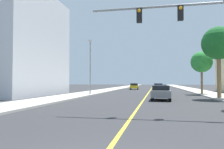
{
  "coord_description": "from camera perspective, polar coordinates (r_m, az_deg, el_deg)",
  "views": [
    {
      "loc": [
        1.26,
        -4.12,
        1.83
      ],
      "look_at": [
        -3.09,
        17.33,
        2.56
      ],
      "focal_mm": 34.98,
      "sensor_mm": 36.0,
      "label": 1
    }
  ],
  "objects": [
    {
      "name": "car_black",
      "position": [
        54.34,
        11.83,
        -3.0
      ],
      "size": [
        1.95,
        4.26,
        1.45
      ],
      "rotation": [
        0.0,
        0.0,
        -0.0
      ],
      "color": "black",
      "rests_on": "ground"
    },
    {
      "name": "palm_mid",
      "position": [
        25.99,
        26.07,
        7.24
      ],
      "size": [
        3.49,
        3.49,
        7.54
      ],
      "color": "brown",
      "rests_on": "sidewalk_right"
    },
    {
      "name": "car_silver",
      "position": [
        47.28,
        12.02,
        -3.15
      ],
      "size": [
        1.98,
        4.44,
        1.46
      ],
      "rotation": [
        0.0,
        0.0,
        0.01
      ],
      "color": "#BCBCC1",
      "rests_on": "ground"
    },
    {
      "name": "ground",
      "position": [
        46.17,
        9.92,
        -4.15
      ],
      "size": [
        192.0,
        192.0,
        0.0
      ],
      "primitive_type": "plane",
      "color": "#2D2D30"
    },
    {
      "name": "car_gray",
      "position": [
        22.28,
        12.66,
        -4.64
      ],
      "size": [
        1.94,
        3.88,
        1.45
      ],
      "rotation": [
        0.0,
        0.0,
        -0.02
      ],
      "color": "slate",
      "rests_on": "ground"
    },
    {
      "name": "palm_far",
      "position": [
        33.88,
        22.37,
        3.0
      ],
      "size": [
        3.03,
        3.03,
        6.05
      ],
      "color": "brown",
      "rests_on": "sidewalk_right"
    },
    {
      "name": "car_yellow",
      "position": [
        51.67,
        5.83,
        -3.09
      ],
      "size": [
        2.07,
        3.92,
        1.46
      ],
      "rotation": [
        0.0,
        0.0,
        0.05
      ],
      "color": "gold",
      "rests_on": "ground"
    },
    {
      "name": "building_left_near",
      "position": [
        34.35,
        -27.27,
        6.77
      ],
      "size": [
        14.62,
        14.43,
        13.78
      ],
      "primitive_type": "cube",
      "color": "silver",
      "rests_on": "ground"
    },
    {
      "name": "street_lamp",
      "position": [
        29.87,
        -5.73,
        2.8
      ],
      "size": [
        0.56,
        0.28,
        7.42
      ],
      "color": "gray",
      "rests_on": "sidewalk_left"
    },
    {
      "name": "sidewalk_right",
      "position": [
        46.8,
        21.07,
        -3.93
      ],
      "size": [
        3.98,
        168.0,
        0.15
      ],
      "primitive_type": "cube",
      "color": "#B2ADA3",
      "rests_on": "ground"
    },
    {
      "name": "car_blue",
      "position": [
        31.22,
        12.38,
        -3.83
      ],
      "size": [
        1.9,
        4.54,
        1.43
      ],
      "rotation": [
        0.0,
        0.0,
        0.03
      ],
      "color": "#1E389E",
      "rests_on": "ground"
    },
    {
      "name": "lane_marking_center",
      "position": [
        46.17,
        9.92,
        -4.14
      ],
      "size": [
        0.16,
        144.0,
        0.01
      ],
      "primitive_type": "cube",
      "color": "yellow",
      "rests_on": "ground"
    },
    {
      "name": "sidewalk_left",
      "position": [
        47.29,
        -1.13,
        -4.03
      ],
      "size": [
        3.98,
        168.0,
        0.15
      ],
      "primitive_type": "cube",
      "color": "#B2ADA3",
      "rests_on": "ground"
    },
    {
      "name": "traffic_signal_mast",
      "position": [
        13.49,
        25.23,
        11.47
      ],
      "size": [
        10.05,
        0.36,
        6.6
      ],
      "color": "gray",
      "rests_on": "sidewalk_right"
    }
  ]
}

